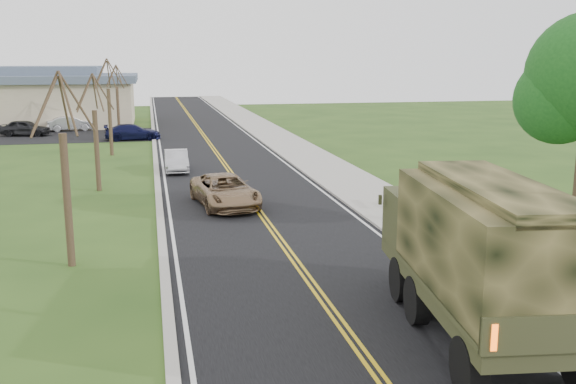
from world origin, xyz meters
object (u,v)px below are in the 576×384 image
object	(u,v)px
suv_champagne	(225,191)
pickup_navy	(479,194)
sedan_silver	(176,161)
military_truck	(480,247)

from	to	relation	value
suv_champagne	pickup_navy	xyz separation A→B (m)	(10.72, -2.81, -0.03)
suv_champagne	pickup_navy	world-z (taller)	suv_champagne
sedan_silver	pickup_navy	distance (m)	17.47
military_truck	pickup_navy	bearing A→B (deg)	68.48
military_truck	suv_champagne	bearing A→B (deg)	112.86
military_truck	sedan_silver	bearing A→B (deg)	110.76
sedan_silver	military_truck	bearing A→B (deg)	-75.90
military_truck	suv_champagne	xyz separation A→B (m)	(-4.16, 14.80, -1.51)
sedan_silver	pickup_navy	world-z (taller)	pickup_navy
suv_champagne	pickup_navy	bearing A→B (deg)	-22.59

